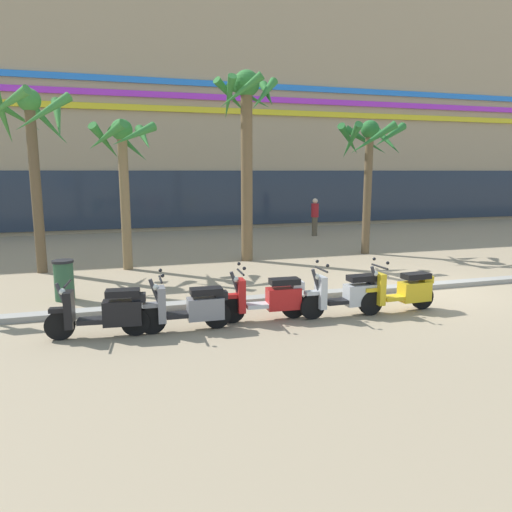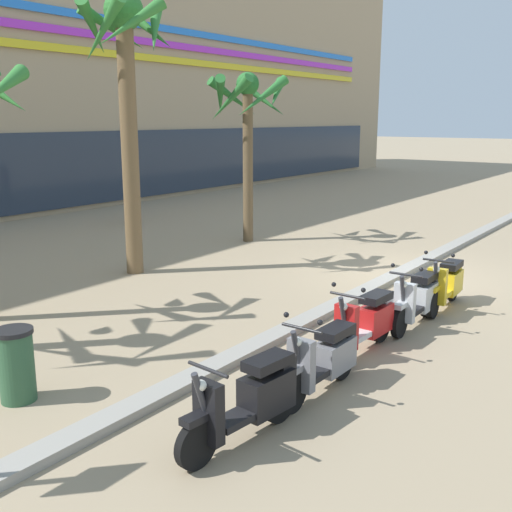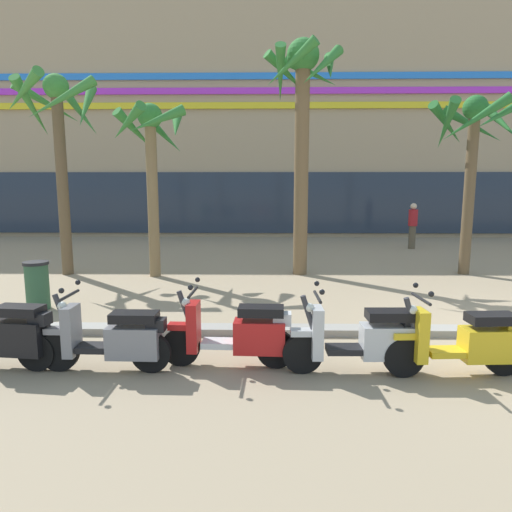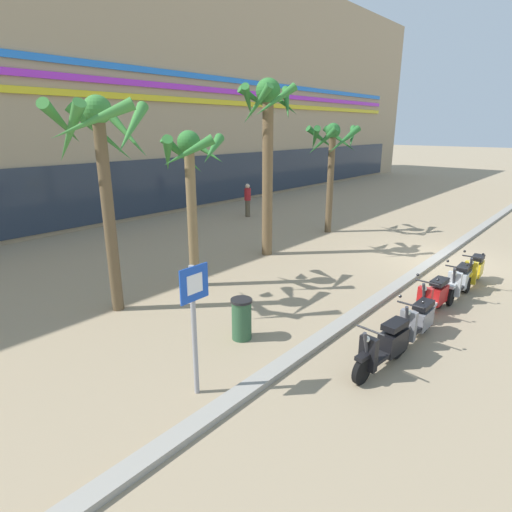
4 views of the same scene
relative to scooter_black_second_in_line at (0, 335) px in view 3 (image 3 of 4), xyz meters
name	(u,v)px [view 3 (image 3 of 4)]	position (x,y,z in m)	size (l,w,h in m)	color
mall_facade_backdrop	(321,104)	(6.68, 21.21, 6.50)	(59.89, 11.48, 13.94)	tan
scooter_black_second_in_line	(0,335)	(0.00, 0.00, 0.00)	(1.83, 0.57, 1.04)	black
scooter_grey_gap_after_mid	(114,339)	(1.53, -0.06, -0.02)	(1.74, 0.56, 1.17)	black
scooter_red_far_back	(239,334)	(3.15, 0.12, -0.01)	(1.81, 0.56, 1.17)	black
scooter_silver_last_in_row	(365,339)	(4.80, -0.05, -0.01)	(1.84, 0.56, 1.17)	black
scooter_yellow_tail_end	(466,342)	(6.07, -0.11, -0.02)	(1.83, 0.56, 1.17)	black
palm_tree_near_sign	(57,123)	(-1.92, 6.45, 3.57)	(2.54, 2.66, 5.26)	brown
palm_tree_by_mall_entrance	(473,138)	(8.97, 6.70, 3.19)	(2.39, 2.44, 4.74)	brown
palm_tree_mid_walkway	(303,104)	(4.47, 6.61, 4.04)	(2.12, 2.17, 6.14)	brown
palm_tree_far_corner	(152,146)	(0.59, 6.21, 2.95)	(2.08, 2.03, 4.48)	olive
pedestrian_strolling_near_curb	(413,225)	(9.15, 11.72, 0.46)	(0.34, 0.34, 1.74)	brown
litter_bin	(37,285)	(-0.97, 2.93, 0.02)	(0.48, 0.48, 0.95)	#2D5638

